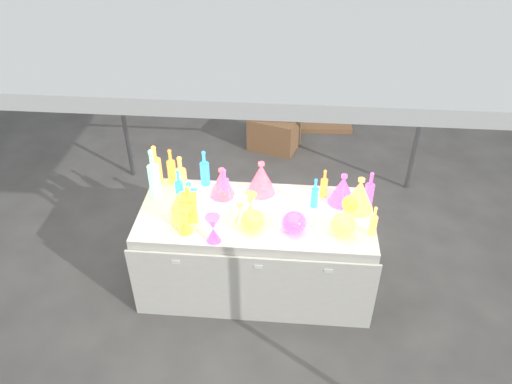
# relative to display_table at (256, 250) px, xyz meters

# --- Properties ---
(ground) EXTENTS (80.00, 80.00, 0.00)m
(ground) POSITION_rel_display_table_xyz_m (-0.00, 0.01, -0.37)
(ground) COLOR #5F5D58
(ground) RESTS_ON ground
(display_table) EXTENTS (1.84, 0.83, 0.75)m
(display_table) POSITION_rel_display_table_xyz_m (0.00, 0.00, 0.00)
(display_table) COLOR silver
(display_table) RESTS_ON ground
(cardboard_box_closed) EXTENTS (0.64, 0.54, 0.40)m
(cardboard_box_closed) POSITION_rel_display_table_xyz_m (0.03, 2.23, -0.18)
(cardboard_box_closed) COLOR #956843
(cardboard_box_closed) RESTS_ON ground
(cardboard_box_flat) EXTENTS (0.78, 0.58, 0.06)m
(cardboard_box_flat) POSITION_rel_display_table_xyz_m (0.62, 2.86, -0.34)
(cardboard_box_flat) COLOR #956843
(cardboard_box_flat) RESTS_ON ground
(bottle_0) EXTENTS (0.10, 0.10, 0.35)m
(bottle_0) POSITION_rel_display_table_xyz_m (-0.85, 0.36, 0.55)
(bottle_0) COLOR #E41543
(bottle_0) RESTS_ON display_table
(bottle_1) EXTENTS (0.08, 0.08, 0.32)m
(bottle_1) POSITION_rel_display_table_xyz_m (-0.45, 0.36, 0.54)
(bottle_1) COLOR #198A32
(bottle_1) RESTS_ON display_table
(bottle_2) EXTENTS (0.08, 0.08, 0.32)m
(bottle_2) POSITION_rel_display_table_xyz_m (-0.72, 0.36, 0.54)
(bottle_2) COLOR #FFAF1A
(bottle_2) RESTS_ON display_table
(bottle_3) EXTENTS (0.08, 0.08, 0.27)m
(bottle_3) POSITION_rel_display_table_xyz_m (-0.26, 0.19, 0.51)
(bottle_3) COLOR blue
(bottle_3) RESTS_ON display_table
(bottle_5) EXTENTS (0.11, 0.11, 0.42)m
(bottle_5) POSITION_rel_display_table_xyz_m (-0.82, 0.19, 0.58)
(bottle_5) COLOR #DB2B8E
(bottle_5) RESTS_ON display_table
(bottle_6) EXTENTS (0.11, 0.11, 0.34)m
(bottle_6) POSITION_rel_display_table_xyz_m (-0.61, 0.23, 0.55)
(bottle_6) COLOR #E41543
(bottle_6) RESTS_ON display_table
(bottle_7) EXTENTS (0.09, 0.09, 0.29)m
(bottle_7) POSITION_rel_display_table_xyz_m (-0.61, 0.11, 0.52)
(bottle_7) COLOR #198A32
(bottle_7) RESTS_ON display_table
(decanter_0) EXTENTS (0.11, 0.11, 0.26)m
(decanter_0) POSITION_rel_display_table_xyz_m (-0.55, -0.15, 0.51)
(decanter_0) COLOR #E41543
(decanter_0) RESTS_ON display_table
(decanter_1) EXTENTS (0.14, 0.14, 0.30)m
(decanter_1) POSITION_rel_display_table_xyz_m (-0.49, -0.10, 0.52)
(decanter_1) COLOR #FFAF1A
(decanter_1) RESTS_ON display_table
(decanter_2) EXTENTS (0.11, 0.11, 0.26)m
(decanter_2) POSITION_rel_display_table_xyz_m (-0.51, 0.00, 0.51)
(decanter_2) COLOR #198A32
(decanter_2) RESTS_ON display_table
(hourglass_0) EXTENTS (0.11, 0.11, 0.22)m
(hourglass_0) POSITION_rel_display_table_xyz_m (-0.50, -0.25, 0.48)
(hourglass_0) COLOR #FFAF1A
(hourglass_0) RESTS_ON display_table
(hourglass_1) EXTENTS (0.13, 0.13, 0.21)m
(hourglass_1) POSITION_rel_display_table_xyz_m (-0.28, -0.33, 0.48)
(hourglass_1) COLOR blue
(hourglass_1) RESTS_ON display_table
(hourglass_2) EXTENTS (0.12, 0.12, 0.19)m
(hourglass_2) POSITION_rel_display_table_xyz_m (-0.11, -0.09, 0.47)
(hourglass_2) COLOR #158564
(hourglass_2) RESTS_ON display_table
(hourglass_3) EXTENTS (0.13, 0.13, 0.21)m
(hourglass_3) POSITION_rel_display_table_xyz_m (-0.11, -0.08, 0.48)
(hourglass_3) COLOR #DB2B8E
(hourglass_3) RESTS_ON display_table
(hourglass_4) EXTENTS (0.11, 0.11, 0.20)m
(hourglass_4) POSITION_rel_display_table_xyz_m (-0.04, -0.02, 0.47)
(hourglass_4) COLOR #E41543
(hourglass_4) RESTS_ON display_table
(globe_0) EXTENTS (0.21, 0.21, 0.15)m
(globe_0) POSITION_rel_display_table_xyz_m (-0.01, -0.18, 0.45)
(globe_0) COLOR #E41543
(globe_0) RESTS_ON display_table
(globe_1) EXTENTS (0.22, 0.22, 0.15)m
(globe_1) POSITION_rel_display_table_xyz_m (0.64, -0.18, 0.45)
(globe_1) COLOR #158564
(globe_1) RESTS_ON display_table
(globe_2) EXTENTS (0.16, 0.16, 0.12)m
(globe_2) POSITION_rel_display_table_xyz_m (0.72, 0.10, 0.43)
(globe_2) COLOR #FFAF1A
(globe_2) RESTS_ON display_table
(globe_3) EXTENTS (0.19, 0.19, 0.15)m
(globe_3) POSITION_rel_display_table_xyz_m (0.29, -0.18, 0.45)
(globe_3) COLOR blue
(globe_3) RESTS_ON display_table
(lampshade_0) EXTENTS (0.22, 0.22, 0.25)m
(lampshade_0) POSITION_rel_display_table_xyz_m (-0.29, 0.22, 0.50)
(lampshade_0) COLOR #F5A433
(lampshade_0) RESTS_ON display_table
(lampshade_1) EXTENTS (0.29, 0.29, 0.28)m
(lampshade_1) POSITION_rel_display_table_xyz_m (0.02, 0.29, 0.51)
(lampshade_1) COLOR #F5A433
(lampshade_1) RESTS_ON display_table
(lampshade_2) EXTENTS (0.26, 0.26, 0.25)m
(lampshade_2) POSITION_rel_display_table_xyz_m (0.66, 0.21, 0.50)
(lampshade_2) COLOR blue
(lampshade_2) RESTS_ON display_table
(lampshade_3) EXTENTS (0.29, 0.29, 0.28)m
(lampshade_3) POSITION_rel_display_table_xyz_m (0.78, 0.13, 0.52)
(lampshade_3) COLOR #158564
(lampshade_3) RESTS_ON display_table
(bottle_8) EXTENTS (0.07, 0.07, 0.26)m
(bottle_8) POSITION_rel_display_table_xyz_m (0.44, 0.13, 0.51)
(bottle_8) COLOR #198A32
(bottle_8) RESTS_ON display_table
(bottle_9) EXTENTS (0.07, 0.07, 0.25)m
(bottle_9) POSITION_rel_display_table_xyz_m (0.52, 0.27, 0.50)
(bottle_9) COLOR #FFAF1A
(bottle_9) RESTS_ON display_table
(bottle_10) EXTENTS (0.09, 0.09, 0.31)m
(bottle_10) POSITION_rel_display_table_xyz_m (0.86, 0.17, 0.53)
(bottle_10) COLOR blue
(bottle_10) RESTS_ON display_table
(bottle_11) EXTENTS (0.07, 0.07, 0.25)m
(bottle_11) POSITION_rel_display_table_xyz_m (0.86, -0.17, 0.50)
(bottle_11) COLOR #158564
(bottle_11) RESTS_ON display_table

